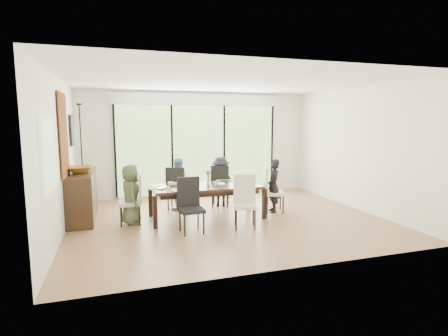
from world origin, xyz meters
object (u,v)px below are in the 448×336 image
object	(u,v)px
chair_near_right	(245,202)
person_far_left	(177,184)
chair_left_end	(130,199)
chair_near_left	(191,206)
cup_b	(215,184)
chair_far_right	(220,185)
person_left_end	(131,194)
person_right_end	(273,186)
cup_c	(242,180)
bowl	(80,170)
chair_far_left	(177,188)
table_top	(207,187)
vase	(208,182)
laptop	(165,188)
sideboard	(82,195)
cup_a	(171,184)
chair_right_end	(274,190)
person_far_right	(221,182)

from	to	relation	value
chair_near_right	person_far_left	world-z (taller)	person_far_left
chair_left_end	person_far_left	xyz separation A→B (m)	(1.05, 0.83, 0.08)
chair_near_left	cup_b	size ratio (longest dim) A/B	11.00
chair_far_right	person_left_end	size ratio (longest dim) A/B	0.85
person_right_end	cup_c	bearing A→B (deg)	-88.04
chair_near_right	person_right_end	bearing A→B (deg)	58.37
bowl	chair_far_left	bearing A→B (deg)	8.24
table_top	person_right_end	xyz separation A→B (m)	(1.48, 0.00, -0.07)
person_right_end	chair_far_right	bearing A→B (deg)	-122.10
vase	laptop	distance (m)	0.91
bowl	person_right_end	bearing A→B (deg)	-8.36
chair_far_right	chair_near_right	size ratio (longest dim) A/B	1.00
cup_c	sideboard	world-z (taller)	sideboard
chair_far_left	laptop	xyz separation A→B (m)	(-0.40, -0.95, 0.19)
chair_near_left	person_left_end	bearing A→B (deg)	135.02
cup_a	laptop	bearing A→B (deg)	-120.96
chair_near_right	person_far_left	xyz separation A→B (m)	(-0.95, 1.70, 0.08)
chair_right_end	bowl	distance (m)	3.97
chair_right_end	sideboard	xyz separation A→B (m)	(-3.89, 0.67, -0.01)
chair_near_left	person_right_end	world-z (taller)	person_right_end
chair_far_right	person_far_right	bearing A→B (deg)	110.99
chair_far_right	bowl	size ratio (longest dim) A/B	1.94
chair_far_right	sideboard	distance (m)	2.95
person_left_end	cup_a	bearing A→B (deg)	-83.19
chair_far_left	bowl	size ratio (longest dim) A/B	1.94
chair_left_end	person_far_right	world-z (taller)	person_far_right
person_right_end	person_far_right	bearing A→B (deg)	-121.42
table_top	cup_c	size ratio (longest dim) A/B	19.35
chair_right_end	sideboard	bearing A→B (deg)	96.81
chair_near_right	person_far_right	size ratio (longest dim) A/B	0.85
person_right_end	bowl	size ratio (longest dim) A/B	2.28
person_right_end	cup_a	xyz separation A→B (m)	(-2.18, 0.15, 0.14)
table_top	person_right_end	distance (m)	1.48
chair_left_end	chair_far_right	world-z (taller)	same
person_far_left	cup_c	world-z (taller)	person_far_left
cup_b	vase	bearing A→B (deg)	123.69
vase	bowl	world-z (taller)	bowl
person_right_end	cup_a	world-z (taller)	person_right_end
chair_far_left	table_top	bearing A→B (deg)	140.49
laptop	person_far_right	bearing A→B (deg)	-12.14
chair_near_left	chair_near_right	world-z (taller)	same
chair_near_left	person_far_left	bearing A→B (deg)	84.93
chair_near_left	person_left_end	distance (m)	1.31
table_top	chair_far_right	size ratio (longest dim) A/B	2.18
chair_left_end	chair_far_left	bearing A→B (deg)	131.74
chair_right_end	bowl	bearing A→B (deg)	98.24
laptop	chair_near_right	bearing A→B (deg)	-75.44
person_far_right	cup_a	size ratio (longest dim) A/B	10.40
person_far_right	cup_b	size ratio (longest dim) A/B	12.90
bowl	person_far_right	bearing A→B (deg)	5.07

